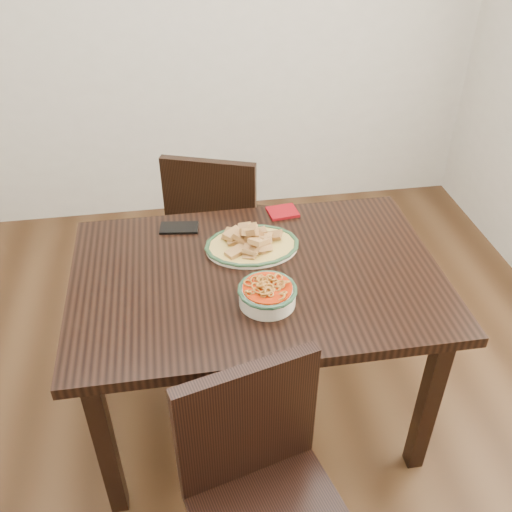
{
  "coord_description": "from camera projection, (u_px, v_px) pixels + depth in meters",
  "views": [
    {
      "loc": [
        -0.12,
        -1.56,
        2.0
      ],
      "look_at": [
        0.14,
        0.04,
        0.81
      ],
      "focal_mm": 40.0,
      "sensor_mm": 36.0,
      "label": 1
    }
  ],
  "objects": [
    {
      "name": "noodle_bowl",
      "position": [
        267.0,
        293.0,
        1.87
      ],
      "size": [
        0.2,
        0.2,
        0.08
      ],
      "color": "beige",
      "rests_on": "dining_table"
    },
    {
      "name": "floor",
      "position": [
        226.0,
        416.0,
        2.44
      ],
      "size": [
        3.5,
        3.5,
        0.0
      ],
      "primitive_type": "plane",
      "color": "#362111",
      "rests_on": "ground"
    },
    {
      "name": "napkin",
      "position": [
        283.0,
        212.0,
        2.34
      ],
      "size": [
        0.13,
        0.11,
        0.01
      ],
      "primitive_type": "cube",
      "rotation": [
        0.0,
        0.0,
        0.12
      ],
      "color": "maroon",
      "rests_on": "dining_table"
    },
    {
      "name": "dining_table",
      "position": [
        257.0,
        292.0,
        2.08
      ],
      "size": [
        1.31,
        0.88,
        0.75
      ],
      "color": "black",
      "rests_on": "ground"
    },
    {
      "name": "chair_near",
      "position": [
        263.0,
        489.0,
        1.63
      ],
      "size": [
        0.51,
        0.51,
        0.89
      ],
      "rotation": [
        0.0,
        0.0,
        0.26
      ],
      "color": "black",
      "rests_on": "ground"
    },
    {
      "name": "chair_far",
      "position": [
        217.0,
        224.0,
        2.74
      ],
      "size": [
        0.54,
        0.54,
        0.89
      ],
      "rotation": [
        0.0,
        0.0,
        2.79
      ],
      "color": "black",
      "rests_on": "ground"
    },
    {
      "name": "smartphone",
      "position": [
        179.0,
        228.0,
        2.25
      ],
      "size": [
        0.16,
        0.1,
        0.01
      ],
      "primitive_type": "cube",
      "rotation": [
        0.0,
        0.0,
        -0.12
      ],
      "color": "black",
      "rests_on": "dining_table"
    },
    {
      "name": "fish_plate",
      "position": [
        252.0,
        239.0,
        2.12
      ],
      "size": [
        0.35,
        0.27,
        0.11
      ],
      "color": "white",
      "rests_on": "dining_table"
    }
  ]
}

